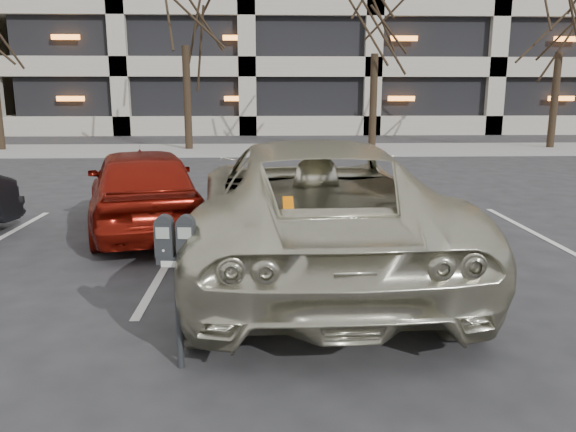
# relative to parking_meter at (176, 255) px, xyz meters

# --- Properties ---
(ground) EXTENTS (140.00, 140.00, 0.00)m
(ground) POSITION_rel_parking_meter_xyz_m (0.80, 1.26, -0.96)
(ground) COLOR #28282B
(ground) RESTS_ON ground
(sidewalk) EXTENTS (80.00, 4.00, 0.12)m
(sidewalk) POSITION_rel_parking_meter_xyz_m (0.80, 17.26, -0.90)
(sidewalk) COLOR gray
(sidewalk) RESTS_ON ground
(stall_lines) EXTENTS (16.90, 5.20, 0.00)m
(stall_lines) POSITION_rel_parking_meter_xyz_m (-0.60, 3.56, -0.95)
(stall_lines) COLOR silver
(stall_lines) RESTS_ON ground
(parking_meter) EXTENTS (0.33, 0.15, 1.25)m
(parking_meter) POSITION_rel_parking_meter_xyz_m (0.00, 0.00, 0.00)
(parking_meter) COLOR black
(parking_meter) RESTS_ON ground
(suv_silver) EXTENTS (2.94, 6.06, 1.67)m
(suv_silver) POSITION_rel_parking_meter_xyz_m (1.26, 2.56, -0.13)
(suv_silver) COLOR beige
(suv_silver) RESTS_ON ground
(car_red) EXTENTS (2.69, 4.41, 1.40)m
(car_red) POSITION_rel_parking_meter_xyz_m (-1.28, 4.74, -0.26)
(car_red) COLOR maroon
(car_red) RESTS_ON ground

